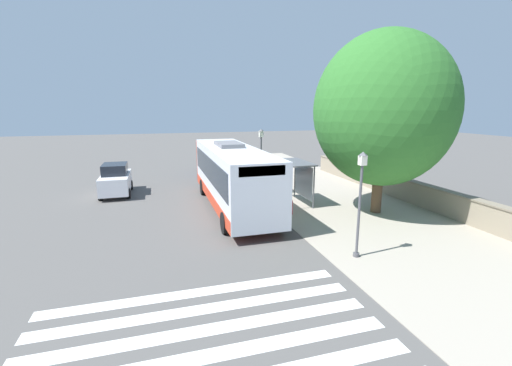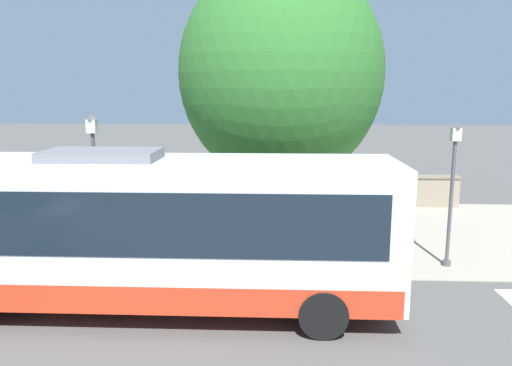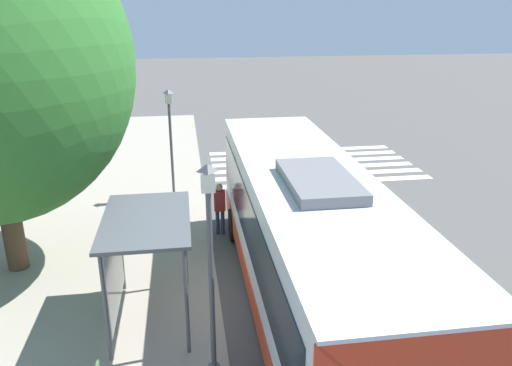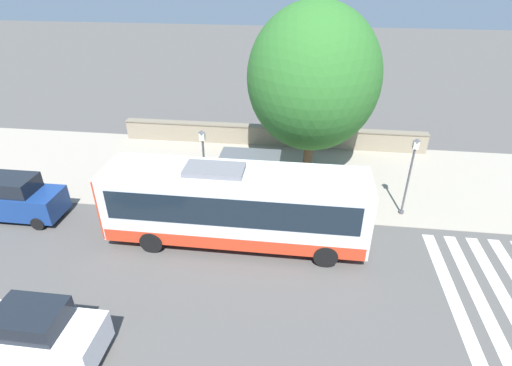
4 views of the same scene
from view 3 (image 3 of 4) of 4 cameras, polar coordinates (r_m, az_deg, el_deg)
ground_plane at (r=12.52m, az=-4.12°, el=-13.28°), size 120.00×120.00×0.00m
sidewalk_plaza at (r=13.07m, az=-24.79°, el=-13.66°), size 9.00×44.00×0.02m
crosswalk_stripes at (r=22.70m, az=6.44°, el=2.12°), size 9.00×5.25×0.01m
bus at (r=11.32m, az=5.77°, el=-6.20°), size 2.75×11.17×3.63m
bus_shelter at (r=11.11m, az=-13.18°, el=-5.88°), size 1.86×3.01×2.51m
pedestrian at (r=15.44m, az=-4.17°, el=-2.51°), size 0.34×0.22×1.68m
street_lamp_near at (r=9.07m, az=-5.23°, el=-8.36°), size 0.28×0.28×4.29m
street_lamp_far at (r=18.19m, az=-9.73°, el=5.41°), size 0.28×0.28×4.05m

